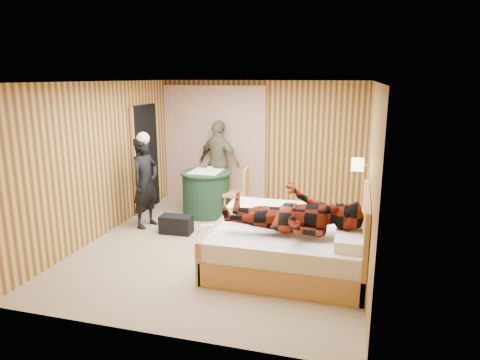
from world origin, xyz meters
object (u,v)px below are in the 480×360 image
(bed, at_px, (292,246))
(round_table, at_px, (206,193))
(duffel_bag, at_px, (176,224))
(man_on_bed, at_px, (293,203))
(wall_lamp, at_px, (358,164))
(man_at_table, at_px, (219,162))
(woman_standing, at_px, (145,182))
(nightstand, at_px, (351,229))
(chair_near, at_px, (240,189))
(chair_far, at_px, (218,178))

(bed, distance_m, round_table, 2.72)
(duffel_bag, distance_m, man_on_bed, 2.50)
(wall_lamp, distance_m, bed, 1.62)
(round_table, xyz_separation_m, man_at_table, (0.00, 0.80, 0.44))
(round_table, distance_m, woman_standing, 1.25)
(nightstand, height_order, woman_standing, woman_standing)
(round_table, relative_size, woman_standing, 0.60)
(chair_near, distance_m, man_on_bed, 2.54)
(nightstand, distance_m, chair_far, 3.15)
(bed, bearing_deg, wall_lamp, 51.81)
(chair_far, height_order, woman_standing, woman_standing)
(nightstand, relative_size, chair_near, 0.56)
(wall_lamp, height_order, man_at_table, man_at_table)
(woman_standing, bearing_deg, man_at_table, -10.54)
(wall_lamp, bearing_deg, chair_far, 148.97)
(round_table, bearing_deg, nightstand, -17.87)
(duffel_bag, relative_size, man_on_bed, 0.30)
(round_table, bearing_deg, wall_lamp, -18.26)
(duffel_bag, bearing_deg, chair_near, 50.94)
(bed, distance_m, chair_far, 3.30)
(chair_near, bearing_deg, duffel_bag, -42.40)
(wall_lamp, bearing_deg, man_on_bed, -121.77)
(duffel_bag, bearing_deg, woman_standing, 161.78)
(bed, bearing_deg, duffel_bag, 158.21)
(chair_near, xyz_separation_m, woman_standing, (-1.45, -0.90, 0.24))
(bed, xyz_separation_m, round_table, (-1.93, 1.92, 0.10))
(nightstand, distance_m, man_at_table, 3.22)
(round_table, bearing_deg, chair_far, 90.90)
(chair_far, height_order, man_at_table, man_at_table)
(man_at_table, bearing_deg, woman_standing, 87.41)
(wall_lamp, height_order, round_table, wall_lamp)
(bed, xyz_separation_m, duffel_bag, (-2.08, 0.83, -0.18))
(wall_lamp, xyz_separation_m, chair_far, (-2.74, 1.65, -0.76))
(man_on_bed, bearing_deg, chair_near, 121.01)
(nightstand, relative_size, woman_standing, 0.33)
(duffel_bag, height_order, woman_standing, woman_standing)
(round_table, relative_size, chair_far, 1.03)
(chair_near, xyz_separation_m, man_on_bed, (1.29, -2.14, 0.45))
(wall_lamp, xyz_separation_m, man_on_bed, (-0.77, -1.25, -0.30))
(man_at_table, bearing_deg, nightstand, 170.33)
(man_at_table, bearing_deg, wall_lamp, 170.21)
(chair_far, xyz_separation_m, chair_near, (0.68, -0.75, 0.01))
(bed, height_order, man_on_bed, man_on_bed)
(bed, height_order, duffel_bag, bed)
(bed, relative_size, nightstand, 3.95)
(round_table, xyz_separation_m, chair_near, (0.67, -0.01, 0.12))
(duffel_bag, bearing_deg, man_on_bed, -28.68)
(bed, relative_size, duffel_bag, 3.92)
(wall_lamp, bearing_deg, round_table, 161.74)
(bed, relative_size, woman_standing, 1.31)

